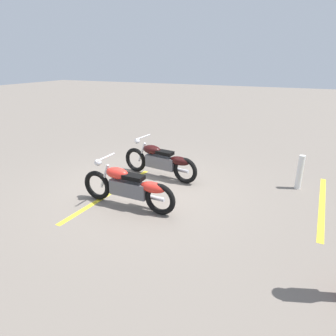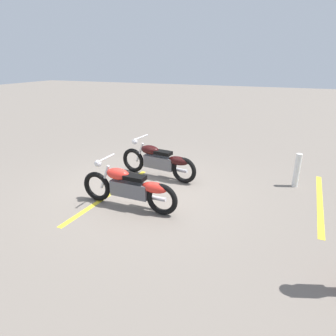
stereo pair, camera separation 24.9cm
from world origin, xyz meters
name	(u,v)px [view 2 (the right image)]	position (x,y,z in m)	size (l,w,h in m)	color
ground_plane	(140,189)	(0.00, 0.00, 0.00)	(60.00, 60.00, 0.00)	slate
motorcycle_bright_foreground	(130,187)	(0.24, -0.88, 0.46)	(2.23, 0.62, 1.04)	black
motorcycle_dark_foreground	(159,161)	(0.13, 0.88, 0.46)	(2.22, 0.62, 1.04)	black
bollard_post	(297,170)	(3.46, 1.57, 0.42)	(0.14, 0.14, 0.84)	white
parking_stripe_near	(110,194)	(-0.53, -0.50, 0.00)	(3.20, 0.12, 0.01)	yellow
parking_stripe_mid	(320,202)	(3.97, 0.88, 0.00)	(3.20, 0.12, 0.01)	yellow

